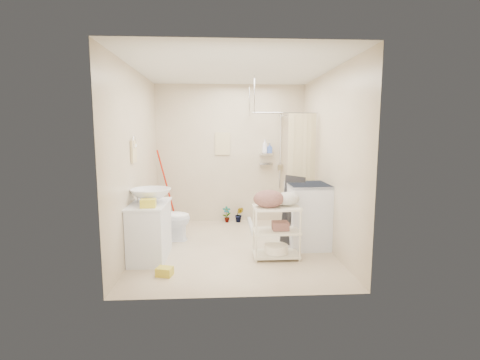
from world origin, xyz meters
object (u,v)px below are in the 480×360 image
Objects in this scene: vanity at (150,231)px; laundry_rack at (276,227)px; toilet at (168,218)px; washing_machine at (309,215)px.

vanity is 1.01× the size of laundry_rack.
vanity is 0.81m from toilet.
toilet is (0.12, 0.80, -0.02)m from vanity.
toilet is at bearing 150.42° from laundry_rack.
washing_machine reaches higher than laundry_rack.
washing_machine is (2.30, 0.40, 0.09)m from vanity.
vanity is at bearing 176.49° from laundry_rack.
toilet is 1.83m from laundry_rack.
laundry_rack is at bearing -140.71° from washing_machine.
vanity is 1.20× the size of toilet.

